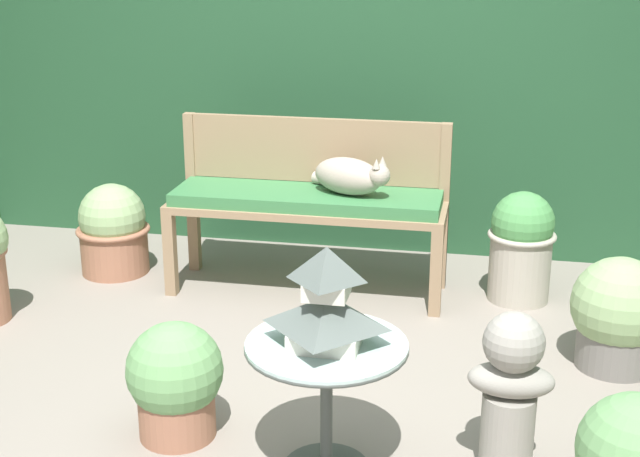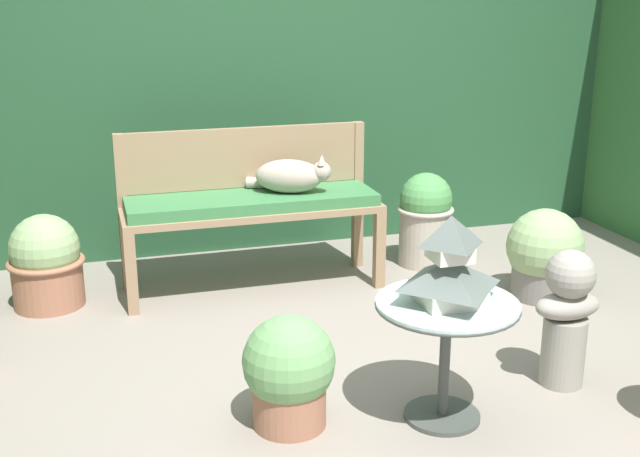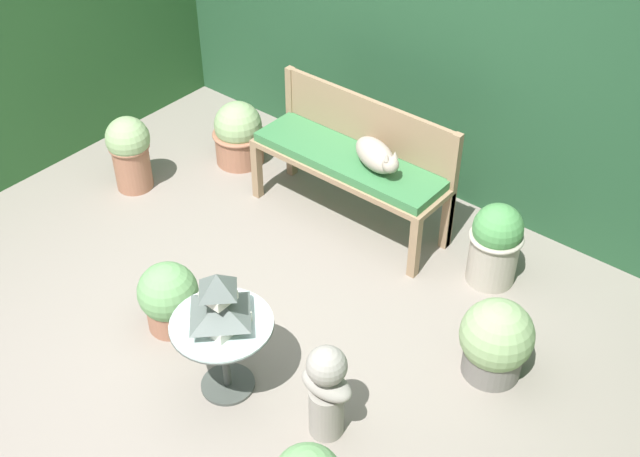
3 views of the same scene
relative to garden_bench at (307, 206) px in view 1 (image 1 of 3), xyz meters
The scene contains 12 objects.
ground 1.35m from the garden_bench, 79.52° to the right, with size 30.00×30.00×0.00m, color gray.
foliage_hedge_back 1.32m from the garden_bench, 78.42° to the left, with size 6.40×0.74×2.31m, color #234C2D.
garden_bench is the anchor object (origin of this frame).
bench_backrest 0.28m from the garden_bench, 90.00° to the left, with size 1.48×0.06×0.92m.
cat 0.29m from the garden_bench, ahead, with size 0.46×0.37×0.22m.
patio_table 1.73m from the garden_bench, 75.66° to the right, with size 0.58×0.58×0.51m.
pagoda_birdhouse 1.74m from the garden_bench, 75.66° to the right, with size 0.32×0.32×0.35m.
garden_bust 1.89m from the garden_bench, 55.56° to the right, with size 0.31×0.22×0.63m.
potted_plant_table_far 1.17m from the garden_bench, behind, with size 0.42×0.42×0.52m.
potted_plant_table_near 1.68m from the garden_bench, 21.41° to the right, with size 0.43×0.43×0.52m.
potted_plant_hedge_corner 1.15m from the garden_bench, ahead, with size 0.36×0.36×0.59m.
potted_plant_path_edge 1.58m from the garden_bench, 96.90° to the right, with size 0.37×0.37×0.47m.
Camera 1 is at (0.73, -3.20, 1.87)m, focal length 50.00 mm.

